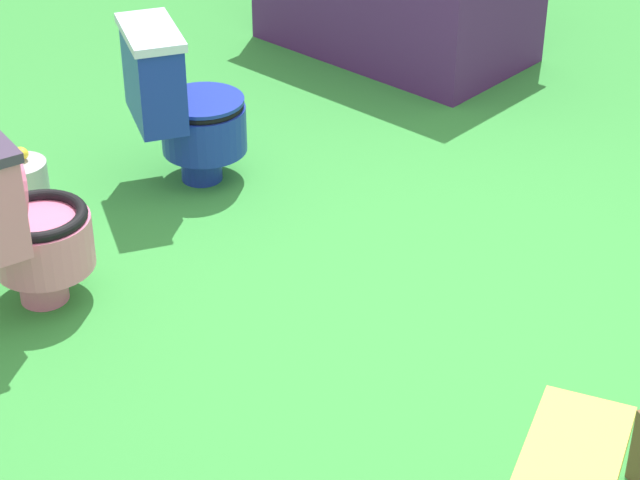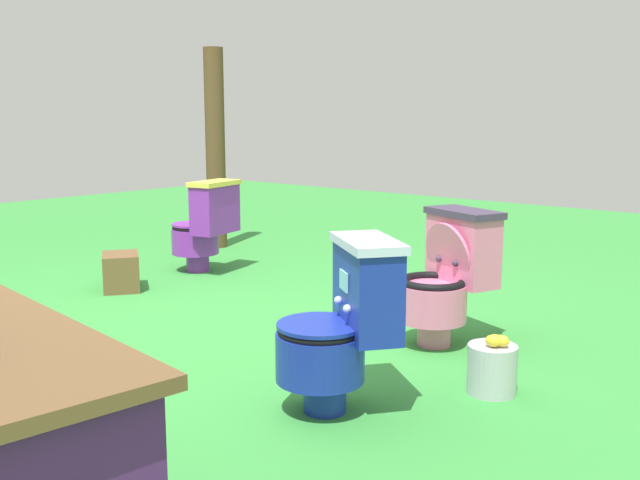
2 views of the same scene
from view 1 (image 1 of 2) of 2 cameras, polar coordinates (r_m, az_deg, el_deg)
ground at (r=4.38m, az=3.70°, el=-3.07°), size 14.00×14.00×0.00m
toilet_blue at (r=5.05m, az=-6.73°, el=6.56°), size 0.61×0.63×0.73m
toilet_pink at (r=4.31m, az=-14.67°, el=1.03°), size 0.55×0.60×0.73m
lemon_bucket at (r=5.06m, az=-14.24°, el=2.62°), size 0.22×0.22×0.28m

